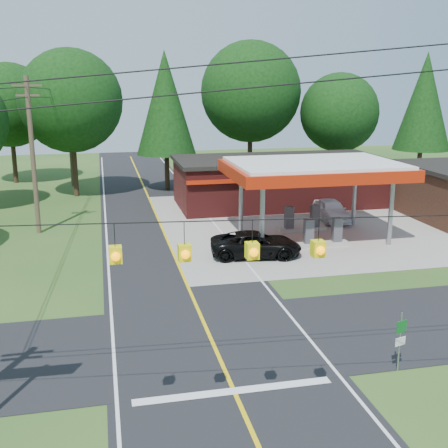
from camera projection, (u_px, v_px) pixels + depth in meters
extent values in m
plane|color=#274E1B|center=(212.00, 342.00, 21.39)|extent=(120.00, 120.00, 0.00)
cube|color=black|center=(212.00, 342.00, 21.39)|extent=(8.00, 120.00, 0.02)
cube|color=black|center=(212.00, 342.00, 21.39)|extent=(70.00, 7.00, 0.02)
cube|color=yellow|center=(212.00, 342.00, 21.39)|extent=(0.15, 110.00, 0.00)
cylinder|color=gray|center=(262.00, 218.00, 31.85)|extent=(0.28, 0.28, 4.20)
cylinder|color=gray|center=(241.00, 200.00, 36.58)|extent=(0.28, 0.28, 4.20)
cylinder|color=gray|center=(391.00, 211.00, 33.51)|extent=(0.28, 0.28, 4.20)
cylinder|color=gray|center=(355.00, 195.00, 38.24)|extent=(0.28, 0.28, 4.20)
cube|color=#AC1F09|center=(314.00, 170.00, 34.49)|extent=(10.60, 7.40, 0.70)
cube|color=white|center=(314.00, 163.00, 34.39)|extent=(10.00, 7.00, 0.25)
cube|color=#9E9B93|center=(322.00, 244.00, 33.83)|extent=(3.20, 0.90, 0.22)
cube|color=#3F3F44|center=(309.00, 232.00, 33.44)|extent=(0.55, 0.45, 1.50)
cube|color=#3F3F44|center=(337.00, 230.00, 33.81)|extent=(0.55, 0.45, 1.50)
cube|color=#9E9B93|center=(302.00, 229.00, 37.24)|extent=(3.20, 0.90, 0.22)
cube|color=#3F3F44|center=(289.00, 218.00, 36.85)|extent=(0.55, 0.45, 1.50)
cube|color=#3F3F44|center=(315.00, 216.00, 37.22)|extent=(0.55, 0.45, 1.50)
cube|color=#551918|center=(279.00, 183.00, 44.80)|extent=(16.00, 7.00, 3.50)
cube|color=black|center=(279.00, 159.00, 44.33)|extent=(16.40, 7.40, 0.30)
cube|color=#AC1F09|center=(294.00, 179.00, 41.16)|extent=(16.00, 0.50, 0.25)
cylinder|color=#473828|center=(33.00, 157.00, 35.52)|extent=(0.30, 0.30, 10.00)
cube|color=#473828|center=(27.00, 85.00, 34.43)|extent=(1.80, 0.12, 0.12)
cube|color=#473828|center=(28.00, 95.00, 34.58)|extent=(1.40, 0.12, 0.12)
cylinder|color=#473828|center=(70.00, 135.00, 51.98)|extent=(0.30, 0.30, 9.50)
cube|color=yellow|center=(115.00, 255.00, 13.90)|extent=(0.32, 0.32, 0.42)
cube|color=yellow|center=(185.00, 253.00, 14.06)|extent=(0.32, 0.32, 0.42)
cube|color=yellow|center=(252.00, 251.00, 14.23)|extent=(0.32, 0.32, 0.42)
cube|color=yellow|center=(318.00, 249.00, 14.39)|extent=(0.32, 0.32, 0.42)
cylinder|color=#332316|center=(75.00, 169.00, 47.95)|extent=(0.44, 0.44, 4.68)
sphere|color=black|center=(71.00, 101.00, 46.53)|extent=(8.58, 8.58, 8.58)
cylinder|color=#332316|center=(167.00, 166.00, 50.60)|extent=(0.44, 0.44, 4.32)
cone|color=black|center=(165.00, 103.00, 49.21)|extent=(5.28, 5.28, 9.00)
cylinder|color=#332316|center=(250.00, 159.00, 53.13)|extent=(0.44, 0.44, 5.04)
sphere|color=black|center=(251.00, 92.00, 51.60)|extent=(9.24, 9.24, 9.24)
cylinder|color=#332316|center=(337.00, 165.00, 53.03)|extent=(0.44, 0.44, 3.96)
sphere|color=black|center=(339.00, 112.00, 51.83)|extent=(7.26, 7.26, 7.26)
cylinder|color=#332316|center=(419.00, 162.00, 53.70)|extent=(0.44, 0.44, 4.32)
cone|color=black|center=(424.00, 101.00, 52.31)|extent=(5.28, 5.28, 9.00)
cylinder|color=#332316|center=(14.00, 161.00, 54.32)|extent=(0.44, 0.44, 4.32)
sphere|color=black|center=(9.00, 105.00, 53.01)|extent=(7.92, 7.92, 7.92)
imported|color=black|center=(256.00, 245.00, 31.62)|extent=(5.84, 5.84, 1.42)
imported|color=white|center=(331.00, 210.00, 39.79)|extent=(4.80, 4.80, 1.52)
cylinder|color=gray|center=(400.00, 342.00, 19.02)|extent=(0.06, 0.06, 2.15)
cube|color=#0C591E|center=(402.00, 327.00, 18.84)|extent=(0.43, 0.16, 0.44)
cube|color=white|center=(400.00, 341.00, 18.97)|extent=(0.43, 0.16, 0.29)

